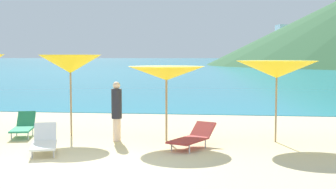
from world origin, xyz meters
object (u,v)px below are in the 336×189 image
at_px(lounge_chair_0, 193,137).
at_px(lounge_chair_9, 23,126).
at_px(umbrella_6, 277,69).
at_px(cruise_ship, 335,45).
at_px(umbrella_5, 166,73).
at_px(lounge_chair_12, 44,141).
at_px(umbrella_4, 70,64).
at_px(beachgoer_0, 117,109).

xyz_separation_m(lounge_chair_0, lounge_chair_9, (-5.01, 1.16, 0.02)).
height_order(umbrella_6, cruise_ship, cruise_ship).
relative_size(umbrella_5, lounge_chair_12, 1.38).
bearing_deg(umbrella_4, lounge_chair_12, -86.45).
relative_size(lounge_chair_9, beachgoer_0, 0.95).
height_order(lounge_chair_0, lounge_chair_9, lounge_chair_9).
bearing_deg(umbrella_5, beachgoer_0, -169.80).
height_order(lounge_chair_9, lounge_chair_12, lounge_chair_9).
bearing_deg(umbrella_5, lounge_chair_0, -51.76).
bearing_deg(beachgoer_0, lounge_chair_12, -102.34).
bearing_deg(umbrella_4, lounge_chair_0, -21.02).
bearing_deg(umbrella_6, umbrella_4, 177.62).
bearing_deg(cruise_ship, umbrella_5, -115.71).
bearing_deg(lounge_chair_9, lounge_chair_12, -69.24).
bearing_deg(umbrella_5, cruise_ship, 76.89).
distance_m(umbrella_4, lounge_chair_12, 3.05).
bearing_deg(lounge_chair_9, umbrella_4, -3.51).
height_order(umbrella_6, lounge_chair_12, umbrella_6).
height_order(lounge_chair_0, lounge_chair_12, lounge_chair_12).
distance_m(umbrella_6, lounge_chair_12, 6.31).
bearing_deg(lounge_chair_9, cruise_ship, 61.91).
bearing_deg(umbrella_6, lounge_chair_9, -179.97).
height_order(umbrella_4, lounge_chair_12, umbrella_4).
height_order(umbrella_5, lounge_chair_0, umbrella_5).
distance_m(lounge_chair_0, lounge_chair_9, 5.14).
distance_m(umbrella_4, umbrella_5, 2.88).
xyz_separation_m(lounge_chair_0, lounge_chair_12, (-3.50, -1.04, -0.01)).
relative_size(lounge_chair_0, lounge_chair_12, 1.06).
bearing_deg(cruise_ship, lounge_chair_9, -116.92).
bearing_deg(umbrella_4, umbrella_6, -2.38).
relative_size(lounge_chair_0, cruise_ship, 0.03).
bearing_deg(umbrella_5, umbrella_4, 172.32).
bearing_deg(lounge_chair_12, lounge_chair_9, 105.90).
xyz_separation_m(umbrella_6, beachgoer_0, (-4.31, -0.38, -1.10)).
distance_m(umbrella_6, lounge_chair_0, 2.98).
bearing_deg(lounge_chair_12, beachgoer_0, 34.64).
distance_m(umbrella_4, umbrella_6, 5.82).
distance_m(umbrella_6, lounge_chair_9, 7.37).
bearing_deg(cruise_ship, umbrella_6, -114.86).
distance_m(lounge_chair_0, beachgoer_0, 2.36).
distance_m(umbrella_5, lounge_chair_12, 3.74).
bearing_deg(beachgoer_0, lounge_chair_0, 4.48).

